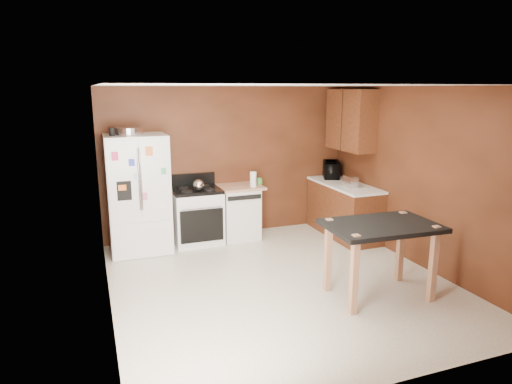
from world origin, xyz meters
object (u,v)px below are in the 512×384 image
green_canister (260,181)px  dishwasher (239,211)px  roasting_pan (129,131)px  pen_cup (112,132)px  gas_range (197,215)px  refrigerator (138,194)px  paper_towel (253,179)px  island (381,235)px  microwave (331,170)px  toaster (350,181)px  kettle (199,185)px

green_canister → dishwasher: size_ratio=0.11×
roasting_pan → pen_cup: 0.27m
gas_range → dishwasher: size_ratio=1.24×
pen_cup → dishwasher: 2.41m
refrigerator → dishwasher: size_ratio=2.02×
paper_towel → gas_range: paper_towel is taller
paper_towel → island: bearing=-75.1°
green_canister → refrigerator: bearing=-177.1°
pen_cup → green_canister: (2.33, 0.18, -0.92)m
microwave → island: 2.90m
pen_cup → toaster: pen_cup is taller
roasting_pan → green_canister: size_ratio=4.31×
toaster → island: bearing=-111.2°
gas_range → dishwasher: gas_range is taller
paper_towel → dishwasher: (-0.20, 0.15, -0.56)m
paper_towel → toaster: 1.58m
pen_cup → island: size_ratio=0.09×
microwave → refrigerator: refrigerator is taller
pen_cup → island: bearing=-41.9°
roasting_pan → pen_cup: size_ratio=3.65×
toaster → island: toaster is taller
refrigerator → gas_range: bearing=3.8°
kettle → pen_cup: bearing=179.6°
pen_cup → island: pen_cup is taller
roasting_pan → island: (2.59, -2.65, -1.08)m
toaster → green_canister: bearing=149.6°
microwave → gas_range: 2.54m
paper_towel → roasting_pan: bearing=177.2°
toaster → pen_cup: bearing=171.2°
toaster → dishwasher: size_ratio=0.28×
green_canister → toaster: bearing=-31.0°
green_canister → gas_range: gas_range is taller
roasting_pan → gas_range: roasting_pan is taller
paper_towel → microwave: (1.55, 0.20, 0.02)m
microwave → paper_towel: bearing=120.9°
roasting_pan → island: size_ratio=0.33×
paper_towel → toaster: paper_towel is taller
dishwasher → island: bearing=-71.9°
pen_cup → paper_towel: 2.32m
toaster → microwave: size_ratio=0.51×
kettle → paper_towel: (0.92, 0.02, 0.02)m
gas_range → kettle: bearing=-86.8°
toaster → microwave: bearing=83.9°
roasting_pan → green_canister: (2.08, 0.07, -0.91)m
toaster → kettle: bearing=166.6°
kettle → island: kettle is taller
toaster → microwave: (0.09, 0.80, 0.04)m
paper_towel → kettle: bearing=-178.8°
pen_cup → kettle: pen_cup is taller
roasting_pan → gas_range: (0.98, 0.03, -1.39)m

